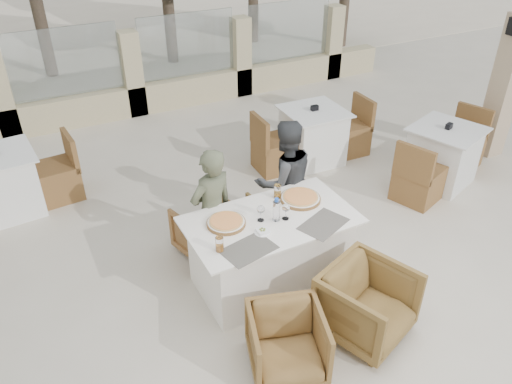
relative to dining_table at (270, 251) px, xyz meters
name	(u,v)px	position (x,y,z in m)	size (l,w,h in m)	color
ground	(273,283)	(0.01, -0.05, -0.39)	(80.00, 80.00, 0.00)	beige
sand_patch	(54,7)	(0.01, 13.95, -0.38)	(30.00, 16.00, 0.01)	#F2E2C6
perimeter_wall_far	(132,68)	(0.01, 4.75, 0.42)	(10.00, 0.34, 1.60)	beige
lantern_pillar	(504,88)	(4.21, 0.95, 0.61)	(0.34, 0.34, 2.00)	#C8AE8D
dining_table	(270,251)	(0.00, 0.00, 0.00)	(1.60, 0.90, 0.77)	white
placemat_near_left	(249,249)	(-0.39, -0.30, 0.39)	(0.45, 0.30, 0.00)	#605B52
placemat_near_right	(323,224)	(0.39, -0.30, 0.39)	(0.45, 0.30, 0.00)	#625C54
pizza_left	(226,222)	(-0.41, 0.11, 0.41)	(0.36, 0.36, 0.05)	orange
pizza_right	(300,198)	(0.41, 0.15, 0.41)	(0.40, 0.40, 0.05)	orange
water_bottle	(276,209)	(0.04, -0.04, 0.50)	(0.07, 0.07, 0.24)	#A1B9D4
wine_glass_centre	(261,212)	(-0.09, 0.02, 0.48)	(0.08, 0.08, 0.18)	silver
wine_glass_near	(286,211)	(0.12, -0.06, 0.48)	(0.08, 0.08, 0.18)	white
beer_glass_left	(220,244)	(-0.61, -0.20, 0.45)	(0.07, 0.07, 0.14)	orange
beer_glass_right	(277,191)	(0.24, 0.29, 0.46)	(0.07, 0.07, 0.14)	orange
olive_dish	(263,231)	(-0.17, -0.15, 0.41)	(0.11, 0.11, 0.04)	white
armchair_far_left	(208,229)	(-0.35, 0.74, -0.11)	(0.60, 0.61, 0.56)	olive
armchair_far_right	(280,215)	(0.48, 0.63, -0.12)	(0.57, 0.58, 0.53)	olive
armchair_near_left	(287,343)	(-0.38, -0.97, -0.10)	(0.60, 0.62, 0.56)	brown
armchair_near_right	(367,304)	(0.43, -0.96, -0.06)	(0.70, 0.72, 0.66)	brown
diner_left	(212,211)	(-0.39, 0.50, 0.29)	(0.50, 0.33, 1.36)	#575C43
diner_right	(285,181)	(0.52, 0.63, 0.31)	(0.68, 0.53, 1.40)	#3E4144
bg_table_a	(3,184)	(-2.20, 2.56, 0.00)	(1.64, 0.82, 0.77)	white
bg_table_b	(313,136)	(1.76, 1.95, 0.00)	(1.64, 0.82, 0.77)	white
bg_table_c	(442,155)	(2.95, 0.68, 0.00)	(1.64, 0.82, 0.77)	silver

